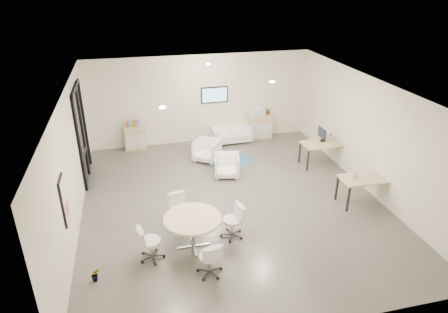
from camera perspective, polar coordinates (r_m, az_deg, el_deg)
name	(u,v)px	position (r m, az deg, el deg)	size (l,w,h in m)	color
room_shell	(232,149)	(10.40, 1.17, 1.11)	(9.60, 10.60, 4.80)	#54524D
glass_door	(82,131)	(12.56, -19.67, 3.44)	(0.09, 1.90, 2.85)	black
artwork	(64,200)	(8.84, -21.87, -5.85)	(0.05, 0.54, 1.04)	black
wall_tv	(214,95)	(14.54, -1.38, 8.80)	(0.98, 0.06, 0.58)	black
ceiling_spots	(217,82)	(10.60, -0.98, 10.63)	(3.14, 4.14, 0.03)	#FFEAC6
sideboard_left	(136,138)	(14.50, -12.51, 2.62)	(0.77, 0.40, 0.86)	tan
sideboard_right	(259,127)	(15.18, 5.08, 4.29)	(0.92, 0.45, 0.92)	tan
books	(133,123)	(14.31, -12.87, 4.62)	(0.45, 0.14, 0.22)	red
printer	(258,111)	(14.95, 4.81, 6.46)	(0.51, 0.45, 0.32)	white
loveseat	(231,134)	(14.83, 1.01, 3.19)	(1.47, 0.77, 0.54)	white
blue_rug	(229,160)	(13.48, 0.79, -0.48)	(1.39, 0.93, 0.01)	#305895
armchair_left	(207,149)	(13.32, -2.49, 1.01)	(0.77, 0.72, 0.79)	white
armchair_right	(227,165)	(12.30, 0.42, -1.16)	(0.75, 0.70, 0.77)	white
desk_rear	(324,145)	(13.30, 14.14, 1.60)	(1.51, 0.80, 0.77)	tan
desk_front	(366,180)	(11.44, 19.69, -3.23)	(1.48, 0.78, 0.76)	tan
monitor	(322,134)	(13.29, 13.84, 3.09)	(0.20, 0.50, 0.44)	black
round_table	(193,221)	(9.10, -4.50, -9.13)	(1.31, 1.31, 0.80)	tan
meeting_chairs	(193,232)	(9.28, -4.44, -10.69)	(2.61, 2.61, 0.82)	white
plant_cabinet	(268,112)	(15.09, 6.34, 6.38)	(0.24, 0.27, 0.21)	#3F7F3F
plant_floor	(96,278)	(8.99, -17.85, -16.20)	(0.17, 0.31, 0.14)	#3F7F3F
cup	(355,175)	(11.30, 18.18, -2.58)	(0.12, 0.10, 0.12)	white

